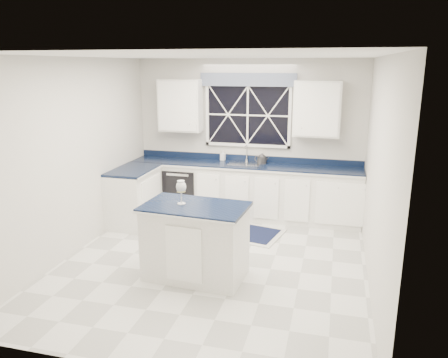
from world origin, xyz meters
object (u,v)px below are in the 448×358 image
(faucet, at_px, (246,153))
(soap_bottle, at_px, (223,155))
(island, at_px, (195,241))
(dishwasher, at_px, (184,189))
(kettle, at_px, (262,159))
(wine_glass, at_px, (181,188))

(faucet, xyz_separation_m, soap_bottle, (-0.43, 0.03, -0.07))
(faucet, distance_m, island, 2.65)
(island, bearing_deg, dishwasher, 116.67)
(faucet, bearing_deg, dishwasher, -169.98)
(faucet, bearing_deg, island, -92.39)
(faucet, xyz_separation_m, kettle, (0.29, -0.08, -0.07))
(wine_glass, bearing_deg, dishwasher, 109.09)
(dishwasher, relative_size, island, 0.63)
(faucet, relative_size, kettle, 1.16)
(faucet, height_order, kettle, faucet)
(dishwasher, xyz_separation_m, soap_bottle, (0.67, 0.22, 0.62))
(dishwasher, distance_m, soap_bottle, 0.93)
(island, distance_m, kettle, 2.58)
(wine_glass, bearing_deg, island, -3.67)
(soap_bottle, bearing_deg, wine_glass, -86.63)
(dishwasher, xyz_separation_m, faucet, (1.10, 0.19, 0.69))
(faucet, relative_size, island, 0.23)
(dishwasher, xyz_separation_m, wine_glass, (0.82, -2.36, 0.74))
(kettle, bearing_deg, soap_bottle, -174.55)
(island, bearing_deg, soap_bottle, 101.17)
(dishwasher, bearing_deg, island, -67.30)
(faucet, distance_m, kettle, 0.31)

